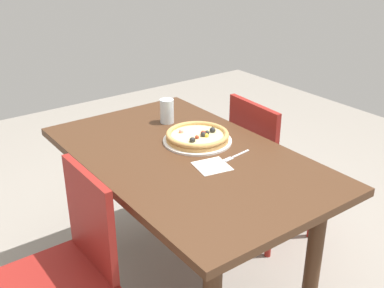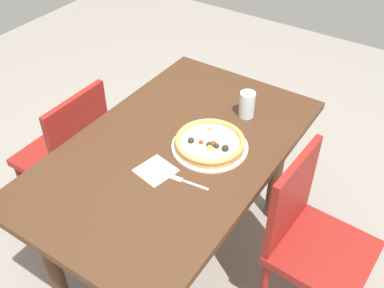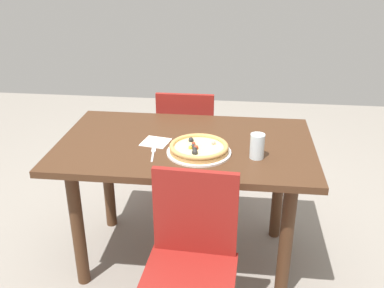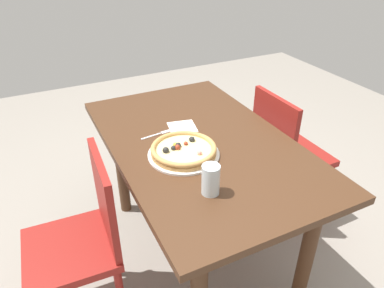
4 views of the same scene
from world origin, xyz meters
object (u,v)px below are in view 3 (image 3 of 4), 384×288
Objects in this scene: chair_far at (187,142)px; napkin at (156,142)px; chair_near at (191,263)px; drinking_glass at (257,146)px; plate at (199,152)px; fork at (153,153)px; pizza at (199,148)px; dining_table at (186,161)px.

napkin is at bearing -98.17° from chair_far.
chair_near is 6.87× the size of drinking_glass.
drinking_glass is at bearing -60.46° from chair_far.
plate is 2.61× the size of drinking_glass.
chair_far is 6.26× the size of napkin.
fork is 0.14m from napkin.
dining_table is at bearing 123.75° from pizza.
pizza is 0.27m from napkin.
plate is at bearing -23.36° from napkin.
napkin is at bearing 156.52° from pizza.
plate reaches higher than fork.
chair_far is at bearing 96.36° from dining_table.
dining_table is 10.86× the size of drinking_glass.
pizza reaches higher than napkin.
fork is at bearing -95.81° from chair_far.
fork is (-0.25, 0.48, 0.29)m from chair_near.
chair_far is (-0.07, 0.64, -0.17)m from dining_table.
drinking_glass is at bearing -95.51° from fork.
dining_table is 0.20m from napkin.
napkin is at bearing -63.76° from chair_near.
plate is 1.09× the size of pizza.
fork is at bearing -171.71° from plate.
chair_near is at bearing -88.10° from plate.
fork is at bearing -59.19° from chair_near.
napkin is (-0.09, -0.66, 0.29)m from chair_far.
chair_near is at bearing -66.75° from napkin.
dining_table is 1.58× the size of chair_near.
plate is at bearing 35.53° from pizza.
fork is (-0.23, -0.03, -0.00)m from plate.
fork is 1.18× the size of napkin.
napkin is (-0.25, 0.11, -0.00)m from plate.
fork is (-0.15, -0.16, 0.12)m from dining_table.
plate is at bearing 176.07° from drinking_glass.
chair_far is 5.29× the size of fork.
chair_far is 0.84m from plate.
dining_table is 1.58× the size of chair_far.
drinking_glass reaches higher than dining_table.
chair_far is at bearing 101.63° from plate.
pizza is 0.24m from fork.
chair_near is 0.73m from napkin.
chair_near is 2.87× the size of pizza.
plate is at bearing -88.73° from fork.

